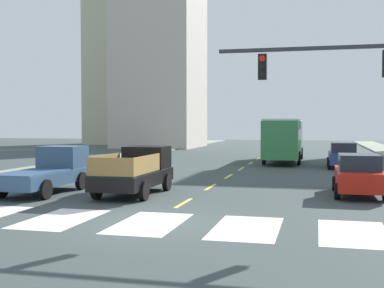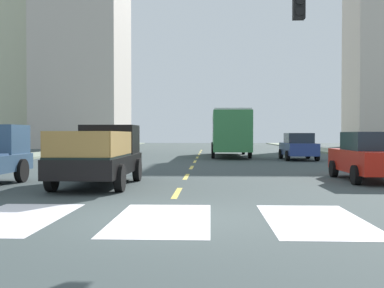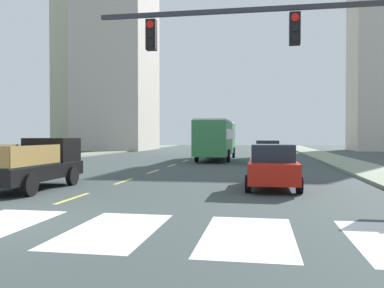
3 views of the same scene
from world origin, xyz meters
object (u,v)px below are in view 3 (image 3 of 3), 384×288
object	(u,v)px
city_bus	(217,137)
traffic_signal_gantry	(342,51)
sedan_mid	(267,152)
sedan_near_left	(273,166)
pickup_stakebed	(36,164)

from	to	relation	value
city_bus	traffic_signal_gantry	world-z (taller)	traffic_signal_gantry
city_bus	sedan_mid	bearing A→B (deg)	-47.31
city_bus	sedan_near_left	xyz separation A→B (m)	(4.18, -18.18, -1.09)
city_bus	sedan_near_left	size ratio (longest dim) A/B	2.45
city_bus	traffic_signal_gantry	xyz separation A→B (m)	(5.77, -23.29, 2.28)
city_bus	sedan_near_left	bearing A→B (deg)	-76.33
traffic_signal_gantry	city_bus	bearing A→B (deg)	103.92
city_bus	sedan_mid	xyz separation A→B (m)	(4.20, -4.67, -1.09)
pickup_stakebed	traffic_signal_gantry	bearing A→B (deg)	-17.13
pickup_stakebed	city_bus	world-z (taller)	city_bus
pickup_stakebed	traffic_signal_gantry	xyz separation A→B (m)	(10.75, -3.59, 3.29)
city_bus	pickup_stakebed	bearing A→B (deg)	-103.43
sedan_near_left	pickup_stakebed	bearing A→B (deg)	-168.56
pickup_stakebed	sedan_mid	xyz separation A→B (m)	(9.17, 15.02, -0.08)
pickup_stakebed	city_bus	bearing A→B (deg)	77.16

